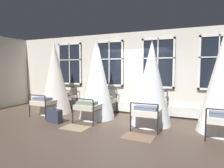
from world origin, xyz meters
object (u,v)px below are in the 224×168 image
at_px(cot_third, 151,84).
at_px(cot_first, 55,79).
at_px(cot_second, 97,79).
at_px(cot_fourth, 222,84).
at_px(suitcase_dark, 54,116).

bearing_deg(cot_third, cot_first, 88.39).
relative_size(cot_second, cot_fourth, 1.03).
distance_m(cot_second, cot_third, 1.94).
distance_m(cot_first, cot_fourth, 5.77).
bearing_deg(cot_first, cot_fourth, -89.66).
relative_size(cot_second, cot_third, 1.09).
bearing_deg(cot_fourth, cot_first, 91.07).
bearing_deg(cot_second, cot_fourth, -90.24).
distance_m(cot_first, cot_second, 1.89).
relative_size(cot_first, cot_second, 0.98).
xyz_separation_m(cot_second, cot_third, (1.94, 0.01, -0.11)).
distance_m(cot_third, cot_fourth, 1.94).
height_order(cot_first, cot_second, cot_second).
bearing_deg(cot_second, suitcase_dark, 139.59).
bearing_deg(cot_second, cot_third, -90.06).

